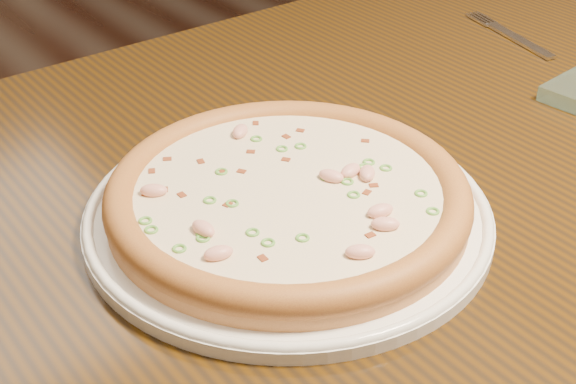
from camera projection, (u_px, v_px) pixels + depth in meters
hero_table at (348, 234)px, 0.88m from camera, size 1.20×0.80×0.75m
plate at (288, 212)px, 0.72m from camera, size 0.37×0.37×0.02m
pizza at (288, 195)px, 0.71m from camera, size 0.33×0.33×0.03m
fork at (512, 36)px, 1.09m from camera, size 0.06×0.17×0.00m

